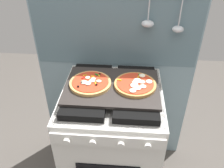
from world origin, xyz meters
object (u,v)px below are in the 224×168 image
object	(u,v)px
baking_tray	(112,87)
pizza_left	(90,83)
pizza_right	(136,84)
stove	(112,140)

from	to	relation	value
baking_tray	pizza_left	size ratio (longest dim) A/B	2.25
baking_tray	pizza_right	distance (m)	0.14
pizza_left	pizza_right	xyz separation A→B (m)	(0.26, 0.00, 0.00)
baking_tray	pizza_left	bearing A→B (deg)	179.50
pizza_right	pizza_left	bearing A→B (deg)	-179.23
pizza_left	pizza_right	world-z (taller)	pizza_left
baking_tray	pizza_right	bearing A→B (deg)	1.95
stove	pizza_right	distance (m)	0.50
baking_tray	stove	bearing A→B (deg)	-90.00
stove	pizza_left	size ratio (longest dim) A/B	3.75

